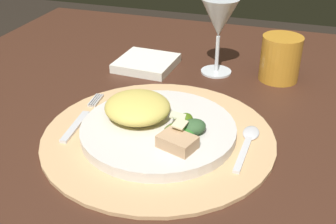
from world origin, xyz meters
TOP-DOWN VIEW (x-y plane):
  - dining_table at (0.00, 0.00)m, footprint 1.11×1.01m
  - placemat at (-0.01, -0.10)m, footprint 0.37×0.37m
  - dinner_plate at (-0.01, -0.10)m, footprint 0.25×0.25m
  - pasta_serving at (-0.05, -0.09)m, footprint 0.15×0.15m
  - salad_greens at (0.04, -0.11)m, footprint 0.08×0.08m
  - bread_piece at (0.04, -0.15)m, footprint 0.06×0.05m
  - fork at (-0.15, -0.10)m, footprint 0.03×0.16m
  - spoon at (0.13, -0.08)m, footprint 0.03×0.13m
  - napkin at (-0.12, 0.15)m, footprint 0.13×0.12m
  - wine_glass at (0.03, 0.17)m, footprint 0.08×0.08m
  - amber_tumbler at (0.15, 0.18)m, footprint 0.08×0.08m

SIDE VIEW (x-z plane):
  - dining_table at x=0.00m, z-range 0.22..0.96m
  - placemat at x=-0.01m, z-range 0.74..0.75m
  - fork at x=-0.15m, z-range 0.75..0.75m
  - spoon at x=0.13m, z-range 0.74..0.75m
  - napkin at x=-0.12m, z-range 0.74..0.76m
  - dinner_plate at x=-0.01m, z-range 0.75..0.76m
  - salad_greens at x=0.04m, z-range 0.76..0.79m
  - bread_piece at x=0.04m, z-range 0.76..0.78m
  - pasta_serving at x=-0.05m, z-range 0.76..0.80m
  - amber_tumbler at x=0.15m, z-range 0.74..0.83m
  - wine_glass at x=0.03m, z-range 0.78..0.93m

